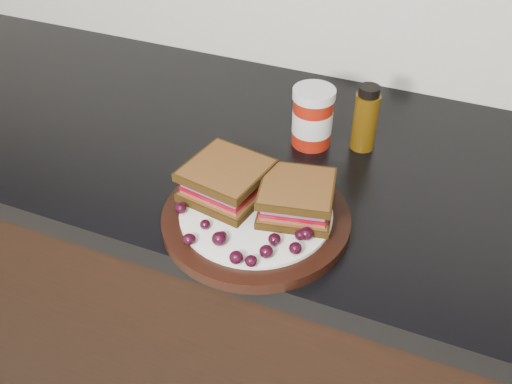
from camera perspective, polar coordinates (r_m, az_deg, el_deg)
base_cabinets at (r=1.38m, az=-6.00°, el=-10.16°), size 3.96×0.58×0.86m
countertop at (r=1.09m, az=-7.58°, el=5.55°), size 3.98×0.60×0.04m
plate at (r=0.85m, az=0.00°, el=-2.67°), size 0.28×0.28×0.02m
sandwich_left at (r=0.85m, az=-2.97°, el=1.15°), size 0.13×0.13×0.05m
sandwich_right at (r=0.83m, az=4.07°, el=-0.60°), size 0.12×0.12×0.05m
grape_0 at (r=0.84m, az=-7.54°, el=-1.60°), size 0.02×0.02×0.02m
grape_1 at (r=0.81m, az=-5.12°, el=-3.25°), size 0.02×0.02×0.01m
grape_2 at (r=0.79m, az=-6.74°, el=-4.71°), size 0.02×0.02×0.02m
grape_3 at (r=0.79m, az=-6.61°, el=-4.70°), size 0.02×0.02×0.02m
grape_4 at (r=0.78m, az=-3.71°, el=-4.68°), size 0.02×0.02×0.02m
grape_5 at (r=0.79m, az=-3.44°, el=-4.43°), size 0.02×0.02×0.01m
grape_6 at (r=0.76m, az=-1.99°, el=-6.55°), size 0.02×0.02×0.02m
grape_7 at (r=0.75m, az=-0.50°, el=-6.91°), size 0.02×0.02×0.02m
grape_8 at (r=0.76m, az=1.03°, el=-5.98°), size 0.02×0.02×0.02m
grape_9 at (r=0.78m, az=1.85°, el=-4.75°), size 0.02×0.02×0.02m
grape_10 at (r=0.77m, az=3.96°, el=-5.63°), size 0.02×0.02×0.02m
grape_11 at (r=0.79m, az=4.46°, el=-4.31°), size 0.02×0.02×0.02m
grape_12 at (r=0.79m, az=5.06°, el=-4.16°), size 0.02×0.02×0.02m
grape_13 at (r=0.81m, az=6.79°, el=-3.03°), size 0.02×0.02×0.01m
grape_14 at (r=0.84m, az=5.24°, el=-1.58°), size 0.02×0.02×0.01m
grape_15 at (r=0.84m, az=3.35°, el=-0.99°), size 0.02×0.02×0.02m
grape_16 at (r=0.88m, az=-1.55°, el=1.16°), size 0.02×0.02×0.02m
grape_17 at (r=0.87m, az=-1.89°, el=0.60°), size 0.02×0.02×0.02m
grape_18 at (r=0.88m, az=-4.60°, el=0.88°), size 0.02×0.02×0.02m
grape_19 at (r=0.88m, az=-3.74°, el=0.78°), size 0.02×0.02×0.02m
grape_20 at (r=0.84m, az=-4.48°, el=-1.20°), size 0.02×0.02×0.02m
grape_21 at (r=0.84m, az=-4.72°, el=-1.56°), size 0.01×0.01×0.01m
grape_22 at (r=0.87m, az=-2.67°, el=0.42°), size 0.02×0.02×0.02m
grape_23 at (r=0.89m, az=-4.44°, el=1.54°), size 0.02×0.02×0.02m
grape_24 at (r=0.87m, az=-4.71°, el=0.12°), size 0.02×0.02×0.01m
condiment_jar at (r=1.00m, az=5.67°, el=7.47°), size 0.09×0.09×0.11m
oil_bottle at (r=1.00m, az=10.90°, el=7.31°), size 0.04×0.04×0.12m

